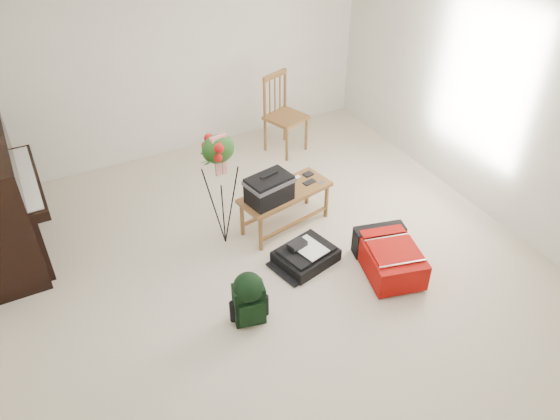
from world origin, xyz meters
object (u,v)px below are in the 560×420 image
black_duffel (306,255)px  red_suitcase (386,254)px  green_backpack (249,296)px  bench (272,189)px  dining_chair (285,115)px  flower_stand (222,192)px

black_duffel → red_suitcase: bearing=-47.4°
red_suitcase → green_backpack: 1.46m
bench → red_suitcase: bench is taller
bench → dining_chair: bearing=46.6°
green_backpack → flower_stand: flower_stand is taller
black_duffel → green_backpack: green_backpack is taller
dining_chair → black_duffel: 2.23m
red_suitcase → green_backpack: bearing=-165.7°
dining_chair → red_suitcase: (-0.19, -2.45, -0.32)m
dining_chair → black_duffel: dining_chair is taller
red_suitcase → dining_chair: bearing=99.4°
dining_chair → black_duffel: size_ratio=1.56×
red_suitcase → flower_stand: size_ratio=0.64×
green_backpack → flower_stand: 1.15m
bench → flower_stand: flower_stand is taller
red_suitcase → green_backpack: size_ratio=1.56×
dining_chair → green_backpack: (-1.64, -2.46, -0.20)m
bench → dining_chair: 1.70m
dining_chair → flower_stand: flower_stand is taller
green_backpack → dining_chair: bearing=68.3°
red_suitcase → black_duffel: red_suitcase is taller
green_backpack → flower_stand: size_ratio=0.41×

